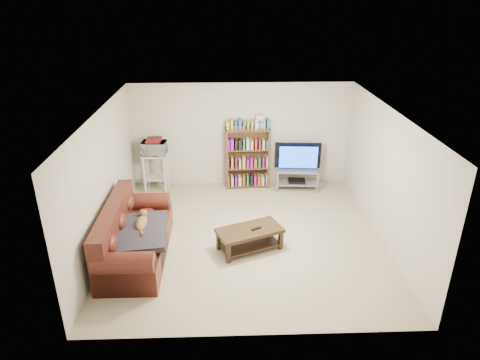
{
  "coord_description": "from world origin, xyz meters",
  "views": [
    {
      "loc": [
        -0.36,
        -6.89,
        4.25
      ],
      "look_at": [
        -0.1,
        0.4,
        1.0
      ],
      "focal_mm": 32.0,
      "sensor_mm": 36.0,
      "label": 1
    }
  ],
  "objects_px": {
    "tv_stand": "(297,175)",
    "coffee_table": "(250,235)",
    "bookshelf": "(247,157)",
    "sofa": "(131,239)"
  },
  "relations": [
    {
      "from": "sofa",
      "to": "coffee_table",
      "type": "height_order",
      "value": "sofa"
    },
    {
      "from": "sofa",
      "to": "tv_stand",
      "type": "height_order",
      "value": "sofa"
    },
    {
      "from": "tv_stand",
      "to": "coffee_table",
      "type": "bearing_deg",
      "value": -111.77
    },
    {
      "from": "sofa",
      "to": "bookshelf",
      "type": "distance_m",
      "value": 3.57
    },
    {
      "from": "tv_stand",
      "to": "bookshelf",
      "type": "relative_size",
      "value": 0.7
    },
    {
      "from": "sofa",
      "to": "bookshelf",
      "type": "bearing_deg",
      "value": 52.69
    },
    {
      "from": "coffee_table",
      "to": "tv_stand",
      "type": "bearing_deg",
      "value": 41.4
    },
    {
      "from": "coffee_table",
      "to": "bookshelf",
      "type": "distance_m",
      "value": 2.73
    },
    {
      "from": "coffee_table",
      "to": "tv_stand",
      "type": "relative_size",
      "value": 1.26
    },
    {
      "from": "sofa",
      "to": "coffee_table",
      "type": "bearing_deg",
      "value": 3.71
    }
  ]
}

